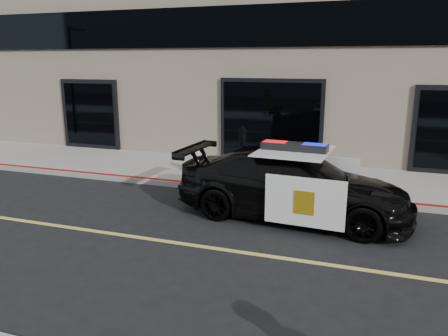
% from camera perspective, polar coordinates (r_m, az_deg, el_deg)
% --- Properties ---
extents(ground, '(120.00, 120.00, 0.00)m').
position_cam_1_polar(ground, '(8.20, 1.71, -10.88)').
color(ground, black).
rests_on(ground, ground).
extents(sidewalk_n, '(60.00, 3.50, 0.15)m').
position_cam_1_polar(sidewalk_n, '(13.00, 8.58, -1.26)').
color(sidewalk_n, gray).
rests_on(sidewalk_n, ground).
extents(police_car, '(2.80, 5.45, 1.69)m').
position_cam_1_polar(police_car, '(9.82, 9.01, -2.09)').
color(police_car, black).
rests_on(police_car, ground).
extents(fire_hydrant, '(0.36, 0.50, 0.80)m').
position_cam_1_polar(fire_hydrant, '(12.97, -3.38, 0.88)').
color(fire_hydrant, beige).
rests_on(fire_hydrant, sidewalk_n).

